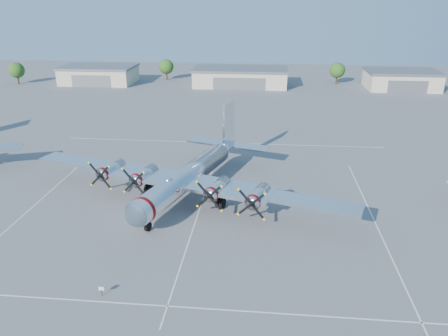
# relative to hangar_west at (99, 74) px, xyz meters

# --- Properties ---
(ground) EXTENTS (260.00, 260.00, 0.00)m
(ground) POSITION_rel_hangar_west_xyz_m (45.00, -81.96, -2.71)
(ground) COLOR #5E5E61
(ground) RESTS_ON ground
(parking_lines) EXTENTS (60.00, 50.08, 0.01)m
(parking_lines) POSITION_rel_hangar_west_xyz_m (45.00, -83.71, -2.71)
(parking_lines) COLOR silver
(parking_lines) RESTS_ON ground
(hangar_west) EXTENTS (22.60, 14.60, 5.40)m
(hangar_west) POSITION_rel_hangar_west_xyz_m (0.00, 0.00, 0.00)
(hangar_west) COLOR #BDB496
(hangar_west) RESTS_ON ground
(hangar_center) EXTENTS (28.60, 14.60, 5.40)m
(hangar_center) POSITION_rel_hangar_west_xyz_m (45.00, -0.00, -0.00)
(hangar_center) COLOR #BDB496
(hangar_center) RESTS_ON ground
(hangar_east) EXTENTS (20.60, 14.60, 5.40)m
(hangar_east) POSITION_rel_hangar_west_xyz_m (93.00, 0.00, 0.00)
(hangar_east) COLOR #BDB496
(hangar_east) RESTS_ON ground
(tree_far_west) EXTENTS (4.80, 4.80, 6.64)m
(tree_far_west) POSITION_rel_hangar_west_xyz_m (-25.00, -3.96, 1.51)
(tree_far_west) COLOR #382619
(tree_far_west) RESTS_ON ground
(tree_west) EXTENTS (4.80, 4.80, 6.64)m
(tree_west) POSITION_rel_hangar_west_xyz_m (20.00, 8.04, 1.51)
(tree_west) COLOR #382619
(tree_west) RESTS_ON ground
(tree_east) EXTENTS (4.80, 4.80, 6.64)m
(tree_east) POSITION_rel_hangar_west_xyz_m (75.00, 6.04, 1.51)
(tree_east) COLOR #382619
(tree_east) RESTS_ON ground
(main_bomber_b29) EXTENTS (53.93, 44.46, 10.27)m
(main_bomber_b29) POSITION_rel_hangar_west_xyz_m (43.12, -80.53, -2.71)
(main_bomber_b29) COLOR silver
(main_bomber_b29) RESTS_ON ground
(info_placard) EXTENTS (0.51, 0.06, 0.97)m
(info_placard) POSITION_rel_hangar_west_xyz_m (38.64, -103.12, -2.03)
(info_placard) COLOR black
(info_placard) RESTS_ON ground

